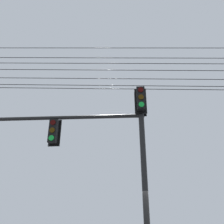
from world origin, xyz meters
TOP-DOWN VIEW (x-y plane):
  - signal_mast_assembly at (0.13, -1.68)m, footprint 2.09×6.25m
  - overhead_wire_span at (0.19, -1.53)m, footprint 4.49×19.23m

SIDE VIEW (x-z plane):
  - signal_mast_assembly at x=0.13m, z-range 1.37..7.62m
  - overhead_wire_span at x=0.19m, z-range 5.88..8.60m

